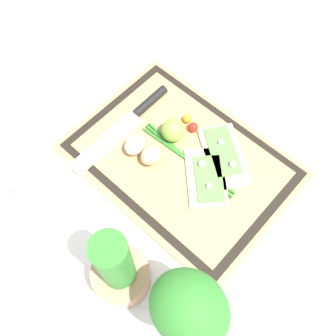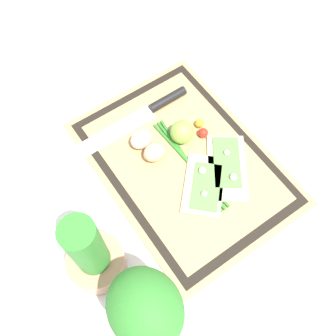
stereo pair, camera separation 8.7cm
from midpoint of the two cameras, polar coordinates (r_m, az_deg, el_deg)
ground_plane at (r=0.91m, az=-0.81°, el=0.66°), size 6.00×6.00×0.00m
cutting_board at (r=0.91m, az=-0.81°, el=0.88°), size 0.50×0.36×0.02m
pizza_slice_near at (r=0.90m, az=5.41°, el=1.59°), size 0.18×0.16×0.02m
pizza_slice_far at (r=0.87m, az=2.90°, el=-1.54°), size 0.16×0.16×0.02m
knife at (r=0.96m, az=-7.22°, el=7.50°), size 0.04×0.30×0.02m
egg_brown at (r=0.88m, az=-5.27°, el=1.62°), size 0.04×0.05×0.04m
egg_pink at (r=0.90m, az=-7.57°, el=3.06°), size 0.04×0.05×0.04m
lime at (r=0.90m, az=-1.97°, el=5.24°), size 0.06×0.06×0.06m
cherry_tomato_red at (r=0.93m, az=1.02°, el=5.69°), size 0.02×0.02×0.02m
cherry_tomato_yellow at (r=0.94m, az=0.18°, el=6.93°), size 0.02×0.02×0.02m
scallion_bunch at (r=0.89m, az=0.06°, el=0.95°), size 0.27×0.03×0.01m
herb_pot at (r=0.75m, az=-10.53°, el=-14.80°), size 0.11×0.11×0.24m
sauce_jar at (r=0.91m, az=-21.65°, el=-2.35°), size 0.08×0.08×0.09m
herb_glass at (r=0.68m, az=-0.87°, el=-20.45°), size 0.14×0.12×0.22m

